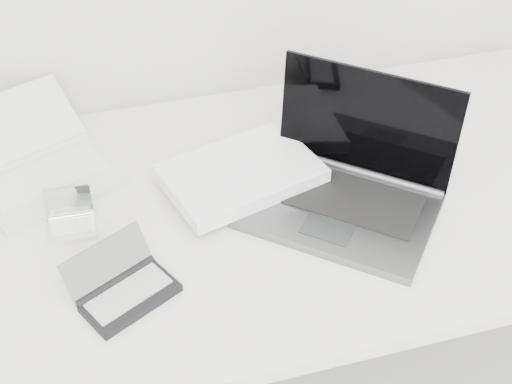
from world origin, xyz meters
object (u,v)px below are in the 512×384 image
object	(u,v)px
palmtop_charcoal	(124,288)
netbook_open_white	(39,167)
desk	(265,216)
laptop_large	(301,180)

from	to	relation	value
palmtop_charcoal	netbook_open_white	bearing A→B (deg)	81.15
desk	laptop_large	size ratio (longest dim) A/B	2.78
palmtop_charcoal	laptop_large	bearing A→B (deg)	-3.26
desk	netbook_open_white	world-z (taller)	netbook_open_white
laptop_large	palmtop_charcoal	size ratio (longest dim) A/B	2.82
desk	palmtop_charcoal	world-z (taller)	palmtop_charcoal
laptop_large	palmtop_charcoal	xyz separation A→B (m)	(-0.38, -0.17, -0.02)
netbook_open_white	palmtop_charcoal	bearing A→B (deg)	-93.31
desk	laptop_large	bearing A→B (deg)	-5.97
netbook_open_white	palmtop_charcoal	distance (m)	0.40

